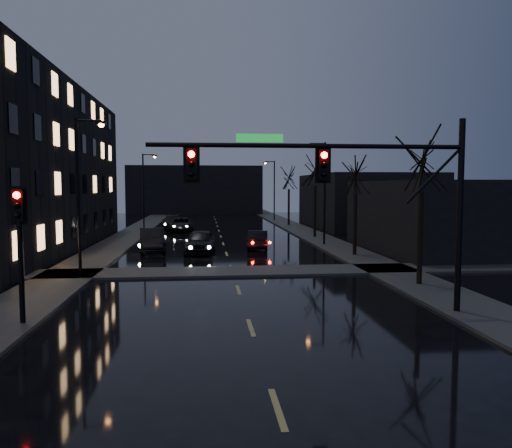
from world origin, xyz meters
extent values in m
cube|color=#2D2D2B|center=(-8.50, 35.00, 0.06)|extent=(3.00, 140.00, 0.12)
cube|color=#2D2D2B|center=(8.50, 35.00, 0.06)|extent=(3.00, 140.00, 0.12)
cube|color=#2D2D2B|center=(0.00, 18.50, 0.06)|extent=(40.00, 3.00, 0.12)
cube|color=black|center=(15.50, 26.00, 2.50)|extent=(10.00, 14.00, 5.00)
cube|color=black|center=(17.00, 48.00, 3.00)|extent=(12.00, 18.00, 6.00)
cube|color=black|center=(-3.00, 78.00, 4.00)|extent=(22.00, 10.00, 8.00)
cylinder|color=black|center=(7.60, 9.00, 3.50)|extent=(0.22, 0.22, 7.00)
cylinder|color=black|center=(2.10, 9.00, 6.00)|extent=(11.00, 0.16, 0.16)
cylinder|color=black|center=(6.60, 9.00, 5.00)|extent=(2.05, 0.10, 2.05)
cube|color=#0C591E|center=(0.40, 9.00, 6.25)|extent=(1.60, 0.04, 0.28)
cube|color=black|center=(-1.90, 9.00, 5.35)|extent=(0.35, 0.28, 1.05)
sphere|color=#FF0705|center=(-1.90, 8.84, 5.68)|extent=(0.22, 0.22, 0.22)
cube|color=black|center=(2.60, 9.00, 5.35)|extent=(0.35, 0.28, 1.05)
sphere|color=#FF0705|center=(2.60, 8.84, 5.68)|extent=(0.22, 0.22, 0.22)
cylinder|color=black|center=(-7.50, 9.00, 2.20)|extent=(0.18, 0.18, 4.40)
cube|color=black|center=(-7.50, 9.00, 4.00)|extent=(0.35, 0.28, 1.05)
sphere|color=#FF0705|center=(-7.50, 8.84, 4.33)|extent=(0.22, 0.22, 0.22)
cylinder|color=black|center=(8.40, 14.00, 2.20)|extent=(0.24, 0.24, 4.40)
cylinder|color=black|center=(8.40, 24.00, 2.06)|extent=(0.24, 0.24, 4.12)
cylinder|color=black|center=(8.40, 36.00, 2.34)|extent=(0.24, 0.24, 4.68)
cylinder|color=black|center=(8.40, 50.00, 2.15)|extent=(0.24, 0.24, 4.29)
cylinder|color=black|center=(-7.80, 18.00, 4.00)|extent=(0.16, 0.16, 8.00)
cylinder|color=black|center=(-7.20, 18.00, 7.90)|extent=(1.20, 0.10, 0.10)
cube|color=black|center=(-6.60, 18.00, 7.80)|extent=(0.50, 0.25, 0.15)
sphere|color=orange|center=(-6.60, 18.00, 7.70)|extent=(0.28, 0.28, 0.28)
cylinder|color=black|center=(-7.80, 45.00, 4.00)|extent=(0.16, 0.16, 8.00)
cylinder|color=black|center=(-7.20, 45.00, 7.90)|extent=(1.20, 0.10, 0.10)
cube|color=black|center=(-6.60, 45.00, 7.80)|extent=(0.50, 0.25, 0.15)
sphere|color=orange|center=(-6.60, 45.00, 7.70)|extent=(0.28, 0.28, 0.28)
cylinder|color=black|center=(7.80, 30.00, 4.00)|extent=(0.16, 0.16, 8.00)
cylinder|color=black|center=(7.20, 30.00, 7.90)|extent=(1.20, 0.10, 0.10)
cube|color=black|center=(6.60, 30.00, 7.80)|extent=(0.50, 0.25, 0.15)
sphere|color=orange|center=(6.60, 30.00, 7.70)|extent=(0.28, 0.28, 0.28)
cylinder|color=black|center=(7.80, 58.00, 4.00)|extent=(0.16, 0.16, 8.00)
cylinder|color=black|center=(7.20, 58.00, 7.90)|extent=(1.20, 0.10, 0.10)
cube|color=black|center=(6.60, 58.00, 7.80)|extent=(0.50, 0.25, 0.15)
sphere|color=orange|center=(6.60, 58.00, 7.70)|extent=(0.28, 0.28, 0.28)
imported|color=black|center=(-1.80, 26.66, 0.81)|extent=(2.32, 4.90, 1.62)
imported|color=black|center=(-5.22, 28.13, 0.81)|extent=(2.33, 5.09, 1.62)
imported|color=black|center=(-3.85, 43.77, 0.70)|extent=(2.64, 5.20, 1.41)
imported|color=black|center=(-4.98, 47.04, 0.75)|extent=(2.34, 5.28, 1.50)
imported|color=black|center=(2.44, 28.62, 0.68)|extent=(1.94, 4.30, 1.37)
camera|label=1|loc=(-1.48, -7.94, 4.61)|focal=35.00mm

